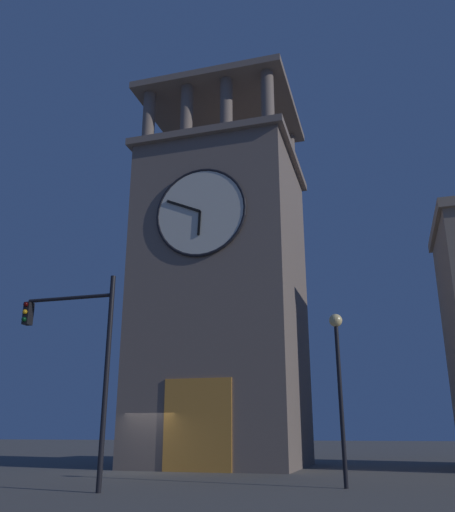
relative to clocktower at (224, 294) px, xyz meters
The scene contains 4 objects.
ground_plane 10.36m from the clocktower, 63.40° to the left, with size 200.00×200.00×0.00m, color #56544F.
clocktower is the anchor object (origin of this frame).
traffic_signal_near 13.66m from the clocktower, 86.24° to the left, with size 3.24×0.41×6.44m.
street_lamp 12.76m from the clocktower, 125.70° to the left, with size 0.44×0.44×5.46m.
Camera 1 is at (-10.64, 23.05, 1.64)m, focal length 37.71 mm.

